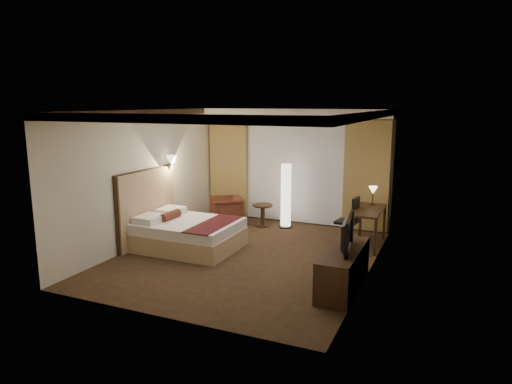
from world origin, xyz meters
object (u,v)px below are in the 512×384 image
at_px(armchair, 226,209).
at_px(television, 343,231).
at_px(side_table, 263,215).
at_px(floor_lamp, 286,196).
at_px(dresser, 343,269).
at_px(bed, 189,235).
at_px(desk, 367,227).
at_px(office_chair, 346,220).

xyz_separation_m(armchair, television, (3.36, -2.65, 0.54)).
relative_size(side_table, floor_lamp, 0.35).
bearing_deg(dresser, bed, 166.87).
xyz_separation_m(floor_lamp, desk, (1.97, -0.63, -0.37)).
relative_size(bed, dresser, 1.17).
bearing_deg(television, office_chair, 3.66).
xyz_separation_m(armchair, floor_lamp, (1.37, 0.33, 0.38)).
bearing_deg(side_table, dresser, -48.39).
distance_m(bed, armchair, 1.90).
height_order(office_chair, dresser, office_chair).
xyz_separation_m(armchair, dresser, (3.39, -2.65, -0.05)).
relative_size(office_chair, television, 1.02).
distance_m(desk, television, 2.41).
bearing_deg(bed, desk, 26.50).
height_order(bed, side_table, bed).
bearing_deg(office_chair, bed, -143.34).
height_order(armchair, television, television).
bearing_deg(side_table, television, -48.73).
bearing_deg(side_table, armchair, -165.21).
bearing_deg(bed, office_chair, 29.05).
height_order(desk, television, television).
bearing_deg(dresser, office_chair, 101.49).
bearing_deg(armchair, television, 15.55).
height_order(bed, office_chair, office_chair).
xyz_separation_m(floor_lamp, television, (1.99, -2.98, 0.17)).
distance_m(side_table, desk, 2.56).
bearing_deg(office_chair, television, -71.62).
height_order(bed, armchair, armchair).
distance_m(bed, office_chair, 3.18).
distance_m(armchair, side_table, 0.87).
xyz_separation_m(desk, office_chair, (-0.42, -0.05, 0.12)).
bearing_deg(television, side_table, 34.16).
xyz_separation_m(bed, dresser, (3.24, -0.76, 0.04)).
distance_m(side_table, television, 3.87).
bearing_deg(desk, armchair, 174.84).
bearing_deg(bed, television, -13.25).
height_order(side_table, television, television).
distance_m(floor_lamp, dresser, 3.62).
distance_m(armchair, dresser, 4.30).
bearing_deg(bed, floor_lamp, 61.17).
relative_size(armchair, floor_lamp, 0.49).
height_order(side_table, desk, desk).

